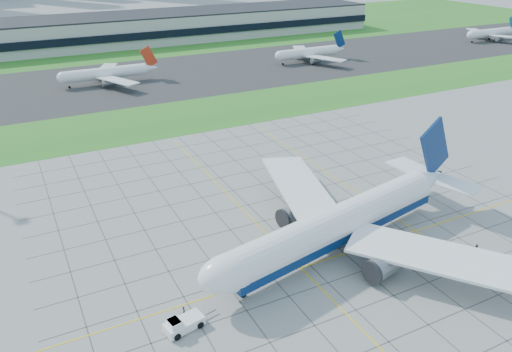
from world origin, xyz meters
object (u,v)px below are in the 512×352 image
at_px(airliner, 339,224).
at_px(distant_jet_2, 310,53).
at_px(pushback_tug, 182,324).
at_px(distant_jet_1, 107,73).
at_px(crew_near, 184,312).
at_px(crew_far, 476,249).
at_px(distant_jet_3, 491,33).

xyz_separation_m(airliner, distant_jet_2, (83.70, 140.99, -1.24)).
height_order(airliner, pushback_tug, airliner).
xyz_separation_m(airliner, distant_jet_1, (-13.20, 144.68, -1.24)).
height_order(airliner, distant_jet_2, airliner).
relative_size(distant_jet_1, distant_jet_2, 1.00).
bearing_deg(airliner, distant_jet_2, 47.83).
distance_m(crew_near, crew_far, 56.80).
xyz_separation_m(pushback_tug, distant_jet_3, (243.97, 147.16, 3.37)).
xyz_separation_m(pushback_tug, crew_near, (1.26, 2.76, -0.17)).
bearing_deg(pushback_tug, crew_near, 53.93).
relative_size(pushback_tug, distant_jet_1, 0.22).
relative_size(airliner, crew_far, 33.90).
bearing_deg(distant_jet_3, distant_jet_2, 179.44).
height_order(crew_near, distant_jet_1, distant_jet_1).
distance_m(crew_near, distant_jet_1, 150.68).
xyz_separation_m(pushback_tug, distant_jet_1, (21.20, 152.08, 3.37)).
bearing_deg(distant_jet_1, pushback_tug, -97.94).
bearing_deg(crew_far, distant_jet_1, 147.81).
height_order(airliner, crew_near, airliner).
height_order(pushback_tug, distant_jet_2, distant_jet_2).
xyz_separation_m(crew_near, distant_jet_1, (19.94, 149.32, 3.53)).
height_order(distant_jet_1, distant_jet_2, same).
height_order(pushback_tug, crew_near, pushback_tug).
relative_size(airliner, distant_jet_3, 1.55).
bearing_deg(airliner, crew_far, -41.69).
bearing_deg(distant_jet_1, crew_near, -97.61).
distance_m(crew_far, distant_jet_1, 162.19).
height_order(pushback_tug, crew_far, pushback_tug).
bearing_deg(distant_jet_3, distant_jet_1, 178.73).
bearing_deg(distant_jet_1, crew_far, -77.11).
bearing_deg(crew_far, airliner, -165.30).
height_order(distant_jet_2, distant_jet_3, same).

